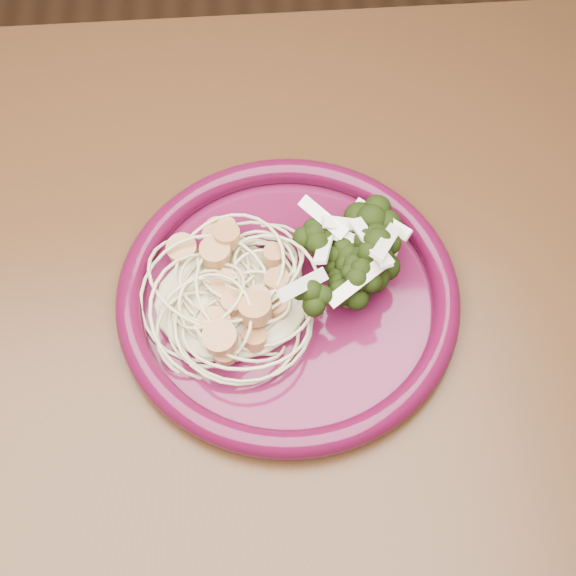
{
  "coord_description": "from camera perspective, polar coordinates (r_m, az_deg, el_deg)",
  "views": [
    {
      "loc": [
        -0.04,
        -0.24,
        1.28
      ],
      "look_at": [
        -0.02,
        0.07,
        0.77
      ],
      "focal_mm": 50.0,
      "sensor_mm": 36.0,
      "label": 1
    }
  ],
  "objects": [
    {
      "name": "dining_table",
      "position": [
        0.67,
        2.2,
        -10.34
      ],
      "size": [
        1.2,
        0.8,
        0.75
      ],
      "color": "#472814",
      "rests_on": "ground"
    },
    {
      "name": "dinner_plate",
      "position": [
        0.61,
        0.0,
        -0.51
      ],
      "size": [
        0.27,
        0.27,
        0.02
      ],
      "rotation": [
        0.0,
        0.0,
        0.06
      ],
      "color": "#4C0D27",
      "rests_on": "dining_table"
    },
    {
      "name": "spaghetti_pile",
      "position": [
        0.6,
        -4.08,
        -0.53
      ],
      "size": [
        0.12,
        0.11,
        0.03
      ],
      "primitive_type": "ellipsoid",
      "rotation": [
        0.0,
        0.0,
        0.06
      ],
      "color": "beige",
      "rests_on": "dinner_plate"
    },
    {
      "name": "scallop_cluster",
      "position": [
        0.57,
        -4.28,
        1.15
      ],
      "size": [
        0.12,
        0.12,
        0.04
      ],
      "primitive_type": null,
      "rotation": [
        0.0,
        0.0,
        0.06
      ],
      "color": "tan",
      "rests_on": "spaghetti_pile"
    },
    {
      "name": "broccoli_pile",
      "position": [
        0.6,
        5.0,
        1.03
      ],
      "size": [
        0.09,
        0.14,
        0.05
      ],
      "primitive_type": "ellipsoid",
      "rotation": [
        0.0,
        0.0,
        0.06
      ],
      "color": "black",
      "rests_on": "dinner_plate"
    },
    {
      "name": "onion_garnish",
      "position": [
        0.57,
        5.22,
        2.61
      ],
      "size": [
        0.06,
        0.09,
        0.05
      ],
      "primitive_type": null,
      "rotation": [
        0.0,
        0.0,
        0.06
      ],
      "color": "white",
      "rests_on": "broccoli_pile"
    }
  ]
}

